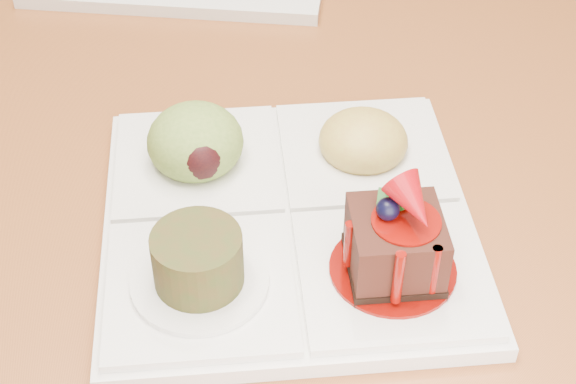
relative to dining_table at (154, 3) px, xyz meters
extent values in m
plane|color=brown|center=(0.00, 0.00, -0.68)|extent=(6.00, 6.00, 0.00)
cube|color=silver|center=(0.02, -0.44, 0.07)|extent=(0.29, 0.29, 0.01)
cube|color=silver|center=(0.07, -0.51, 0.08)|extent=(0.14, 0.14, 0.01)
cube|color=silver|center=(-0.05, -0.49, 0.08)|extent=(0.14, 0.14, 0.01)
cube|color=silver|center=(-0.02, -0.37, 0.08)|extent=(0.14, 0.14, 0.01)
cube|color=silver|center=(0.10, -0.40, 0.08)|extent=(0.14, 0.14, 0.01)
cylinder|color=#6A0803|center=(0.07, -0.51, 0.09)|extent=(0.08, 0.08, 0.00)
cube|color=black|center=(0.07, -0.51, 0.09)|extent=(0.07, 0.07, 0.01)
cube|color=black|center=(0.07, -0.51, 0.11)|extent=(0.06, 0.06, 0.04)
cylinder|color=#6A0803|center=(0.07, -0.51, 0.13)|extent=(0.04, 0.04, 0.00)
sphere|color=black|center=(0.07, -0.51, 0.14)|extent=(0.01, 0.01, 0.01)
cone|color=#9A090F|center=(0.08, -0.52, 0.15)|extent=(0.03, 0.04, 0.04)
cube|color=#134310|center=(0.08, -0.50, 0.13)|extent=(0.01, 0.02, 0.01)
cube|color=#134310|center=(0.07, -0.50, 0.13)|extent=(0.02, 0.02, 0.01)
cylinder|color=#6A0803|center=(0.06, -0.54, 0.11)|extent=(0.01, 0.01, 0.04)
cylinder|color=#6A0803|center=(0.09, -0.54, 0.11)|extent=(0.01, 0.01, 0.04)
cylinder|color=#6A0803|center=(0.04, -0.51, 0.11)|extent=(0.01, 0.01, 0.03)
cylinder|color=silver|center=(-0.05, -0.49, 0.09)|extent=(0.09, 0.09, 0.00)
cylinder|color=#422B12|center=(-0.05, -0.49, 0.11)|extent=(0.06, 0.06, 0.04)
cylinder|color=#47200F|center=(-0.05, -0.49, 0.12)|extent=(0.05, 0.05, 0.00)
ellipsoid|color=olive|center=(-0.02, -0.37, 0.10)|extent=(0.07, 0.07, 0.05)
ellipsoid|color=black|center=(-0.02, -0.40, 0.10)|extent=(0.03, 0.02, 0.03)
ellipsoid|color=#B0A23F|center=(0.10, -0.40, 0.09)|extent=(0.07, 0.07, 0.04)
cube|color=#E53F10|center=(0.11, -0.39, 0.10)|extent=(0.02, 0.02, 0.01)
cube|color=#477A1A|center=(0.10, -0.38, 0.10)|extent=(0.02, 0.02, 0.02)
cube|color=#E53F10|center=(0.08, -0.39, 0.10)|extent=(0.02, 0.02, 0.01)
cube|color=#477A1A|center=(0.09, -0.41, 0.10)|extent=(0.02, 0.02, 0.01)
cube|color=#E53F10|center=(0.11, -0.41, 0.10)|extent=(0.02, 0.02, 0.02)
camera|label=1|loc=(-0.10, -0.86, 0.49)|focal=55.00mm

